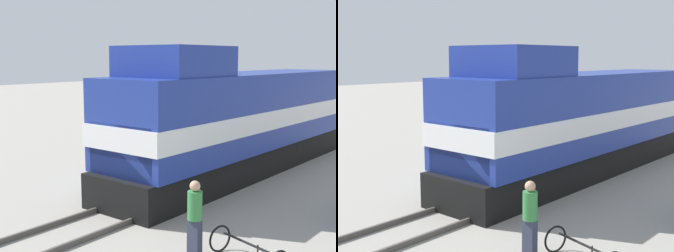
{
  "view_description": "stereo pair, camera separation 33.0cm",
  "coord_description": "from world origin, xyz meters",
  "views": [
    {
      "loc": [
        9.28,
        -11.09,
        4.51
      ],
      "look_at": [
        1.2,
        -1.24,
        2.63
      ],
      "focal_mm": 50.0,
      "sensor_mm": 36.0,
      "label": 1
    },
    {
      "loc": [
        9.53,
        -10.88,
        4.51
      ],
      "look_at": [
        1.2,
        -1.24,
        2.63
      ],
      "focal_mm": 50.0,
      "sensor_mm": 36.0,
      "label": 2
    }
  ],
  "objects": [
    {
      "name": "ground_plane",
      "position": [
        0.0,
        0.0,
        0.0
      ],
      "size": [
        120.0,
        120.0,
        0.0
      ],
      "primitive_type": "plane",
      "color": "gray"
    },
    {
      "name": "bicycle",
      "position": [
        4.48,
        -2.52,
        0.34
      ],
      "size": [
        1.92,
        1.1,
        0.65
      ],
      "rotation": [
        0.0,
        0.0,
        1.31
      ],
      "color": "black",
      "rests_on": "ground_plane"
    },
    {
      "name": "locomotive",
      "position": [
        0.0,
        4.4,
        2.1
      ],
      "size": [
        2.96,
        14.08,
        4.86
      ],
      "color": "black",
      "rests_on": "ground_plane"
    },
    {
      "name": "person_bystander",
      "position": [
        3.26,
        -2.79,
        0.95
      ],
      "size": [
        0.34,
        0.34,
        1.75
      ],
      "color": "#2D3347",
      "rests_on": "ground_plane"
    },
    {
      "name": "rail_near",
      "position": [
        -0.72,
        0.0,
        0.07
      ],
      "size": [
        0.08,
        39.49,
        0.15
      ],
      "primitive_type": "cube",
      "color": "#4C4742",
      "rests_on": "ground_plane"
    },
    {
      "name": "rail_far",
      "position": [
        0.72,
        0.0,
        0.07
      ],
      "size": [
        0.08,
        39.49,
        0.15
      ],
      "primitive_type": "cube",
      "color": "#4C4742",
      "rests_on": "ground_plane"
    }
  ]
}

